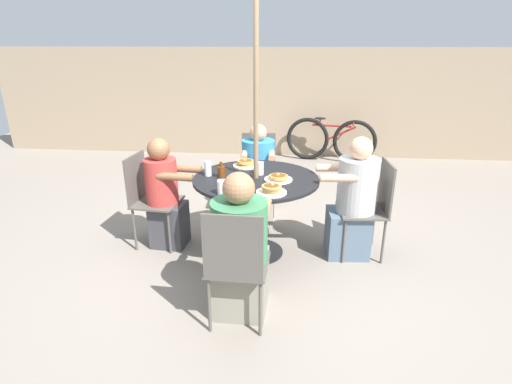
{
  "coord_description": "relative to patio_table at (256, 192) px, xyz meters",
  "views": [
    {
      "loc": [
        0.32,
        -3.41,
        1.93
      ],
      "look_at": [
        0.0,
        0.0,
        0.63
      ],
      "focal_mm": 28.0,
      "sensor_mm": 36.0,
      "label": 1
    }
  ],
  "objects": [
    {
      "name": "umbrella_pole",
      "position": [
        0.0,
        0.0,
        0.53
      ],
      "size": [
        0.04,
        0.04,
        2.31
      ],
      "primitive_type": "cylinder",
      "color": "#846B4C",
      "rests_on": "ground"
    },
    {
      "name": "syrup_bottle",
      "position": [
        -0.31,
        -0.02,
        0.2
      ],
      "size": [
        0.09,
        0.06,
        0.15
      ],
      "color": "#602D0F",
      "rests_on": "patio_table"
    },
    {
      "name": "patio_chair_west",
      "position": [
        -0.07,
        1.07,
        -0.1
      ],
      "size": [
        0.45,
        0.45,
        0.92
      ],
      "rotation": [
        0.0,
        0.0,
        -3.07
      ],
      "color": "#514C47",
      "rests_on": "ground"
    },
    {
      "name": "patio_chair_east",
      "position": [
        -0.04,
        -1.07,
        -0.1
      ],
      "size": [
        0.43,
        0.43,
        0.92
      ],
      "rotation": [
        0.0,
        0.0,
        -0.03
      ],
      "color": "#514C47",
      "rests_on": "ground"
    },
    {
      "name": "back_fence",
      "position": [
        0.0,
        3.58,
        0.29
      ],
      "size": [
        10.0,
        0.06,
        1.83
      ],
      "primitive_type": "cube",
      "color": "gray",
      "rests_on": "ground"
    },
    {
      "name": "patio_chair_north",
      "position": [
        -1.07,
        0.1,
        -0.1
      ],
      "size": [
        0.46,
        0.46,
        0.92
      ],
      "rotation": [
        0.0,
        0.0,
        -1.67
      ],
      "color": "#514C47",
      "rests_on": "ground"
    },
    {
      "name": "patio_chair_south",
      "position": [
        1.07,
        0.07,
        -0.1
      ],
      "size": [
        0.45,
        0.45,
        0.92
      ],
      "rotation": [
        0.0,
        0.0,
        -4.64
      ],
      "color": "#514C47",
      "rests_on": "ground"
    },
    {
      "name": "ground_plane",
      "position": [
        0.0,
        0.0,
        -0.62
      ],
      "size": [
        12.0,
        12.0,
        0.0
      ],
      "primitive_type": "plane",
      "color": "gray"
    },
    {
      "name": "pancake_plate_b",
      "position": [
        0.2,
        -0.05,
        0.16
      ],
      "size": [
        0.25,
        0.25,
        0.06
      ],
      "color": "silver",
      "rests_on": "patio_table"
    },
    {
      "name": "diner_north",
      "position": [
        -0.89,
        0.09,
        -0.12
      ],
      "size": [
        0.53,
        0.35,
        1.09
      ],
      "rotation": [
        0.0,
        0.0,
        -1.67
      ],
      "color": "#3D3D42",
      "rests_on": "ground"
    },
    {
      "name": "drinking_glass_b",
      "position": [
        0.03,
        0.1,
        0.2
      ],
      "size": [
        0.07,
        0.07,
        0.12
      ],
      "primitive_type": "cylinder",
      "color": "silver",
      "rests_on": "patio_table"
    },
    {
      "name": "coffee_cup",
      "position": [
        -0.23,
        -0.44,
        0.2
      ],
      "size": [
        0.08,
        0.08,
        0.12
      ],
      "color": "white",
      "rests_on": "patio_table"
    },
    {
      "name": "diner_east",
      "position": [
        -0.03,
        -0.89,
        -0.13
      ],
      "size": [
        0.41,
        0.55,
        1.11
      ],
      "rotation": [
        0.0,
        0.0,
        -0.03
      ],
      "color": "gray",
      "rests_on": "ground"
    },
    {
      "name": "pancake_plate_a",
      "position": [
        -0.14,
        0.34,
        0.17
      ],
      "size": [
        0.25,
        0.25,
        0.07
      ],
      "color": "silver",
      "rests_on": "patio_table"
    },
    {
      "name": "pancake_plate_c",
      "position": [
        0.16,
        -0.38,
        0.17
      ],
      "size": [
        0.25,
        0.25,
        0.08
      ],
      "color": "silver",
      "rests_on": "patio_table"
    },
    {
      "name": "diner_south",
      "position": [
        0.89,
        0.06,
        -0.1
      ],
      "size": [
        0.56,
        0.39,
        1.15
      ],
      "rotation": [
        0.0,
        0.0,
        -4.64
      ],
      "color": "slate",
      "rests_on": "ground"
    },
    {
      "name": "patio_table",
      "position": [
        0.0,
        0.0,
        0.0
      ],
      "size": [
        1.15,
        1.15,
        0.76
      ],
      "color": "black",
      "rests_on": "ground"
    },
    {
      "name": "pancake_plate_d",
      "position": [
        -0.13,
        -0.23,
        0.16
      ],
      "size": [
        0.25,
        0.25,
        0.06
      ],
      "color": "silver",
      "rests_on": "patio_table"
    },
    {
      "name": "bicycle",
      "position": [
        0.96,
        3.27,
        -0.25
      ],
      "size": [
        1.49,
        0.45,
        0.74
      ],
      "rotation": [
        0.0,
        0.0,
        -0.18
      ],
      "color": "black",
      "rests_on": "ground"
    },
    {
      "name": "drinking_glass_a",
      "position": [
        -0.44,
        0.02,
        0.21
      ],
      "size": [
        0.06,
        0.06,
        0.14
      ],
      "primitive_type": "cylinder",
      "color": "silver",
      "rests_on": "patio_table"
    },
    {
      "name": "diner_west",
      "position": [
        -0.06,
        0.89,
        -0.14
      ],
      "size": [
        0.39,
        0.52,
        1.07
      ],
      "rotation": [
        0.0,
        0.0,
        -3.07
      ],
      "color": "beige",
      "rests_on": "ground"
    }
  ]
}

